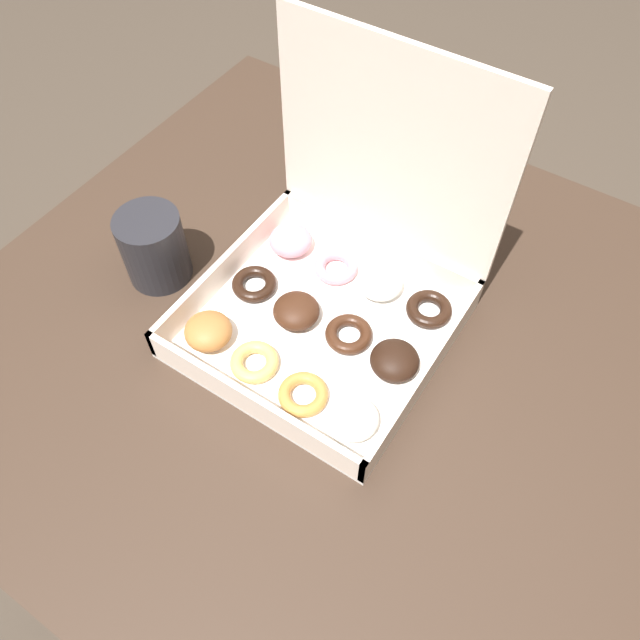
% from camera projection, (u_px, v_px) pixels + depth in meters
% --- Properties ---
extents(ground_plane, '(8.00, 8.00, 0.00)m').
position_uv_depth(ground_plane, '(336.00, 521.00, 1.42)').
color(ground_plane, '#42382D').
extents(dining_table, '(1.02, 0.91, 0.75)m').
position_uv_depth(dining_table, '(346.00, 381.00, 0.90)').
color(dining_table, '#38281E').
rests_on(dining_table, ground_plane).
extents(donut_box, '(0.32, 0.31, 0.33)m').
position_uv_depth(donut_box, '(336.00, 282.00, 0.80)').
color(donut_box, white).
rests_on(donut_box, dining_table).
extents(coffee_mug, '(0.09, 0.09, 0.10)m').
position_uv_depth(coffee_mug, '(154.00, 247.00, 0.84)').
color(coffee_mug, '#232328').
rests_on(coffee_mug, dining_table).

